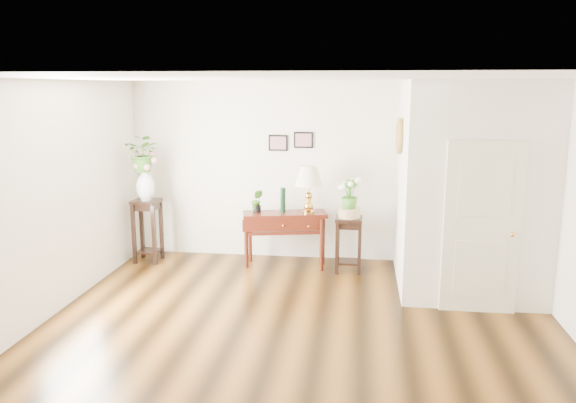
% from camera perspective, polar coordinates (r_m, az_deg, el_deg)
% --- Properties ---
extents(floor, '(6.00, 5.50, 0.02)m').
position_cam_1_polar(floor, '(6.59, 1.21, -12.74)').
color(floor, brown).
rests_on(floor, ground).
extents(ceiling, '(6.00, 5.50, 0.02)m').
position_cam_1_polar(ceiling, '(6.01, 1.33, 12.41)').
color(ceiling, white).
rests_on(ceiling, ground).
extents(wall_back, '(6.00, 0.02, 2.80)m').
position_cam_1_polar(wall_back, '(8.84, 3.19, 3.02)').
color(wall_back, white).
rests_on(wall_back, ground).
extents(wall_front, '(6.00, 0.02, 2.80)m').
position_cam_1_polar(wall_front, '(3.54, -3.63, -10.23)').
color(wall_front, white).
rests_on(wall_front, ground).
extents(wall_left, '(0.02, 5.50, 2.80)m').
position_cam_1_polar(wall_left, '(7.12, -23.51, -0.02)').
color(wall_left, white).
rests_on(wall_left, ground).
extents(partition, '(1.80, 1.95, 2.80)m').
position_cam_1_polar(partition, '(7.99, 17.85, 1.56)').
color(partition, white).
rests_on(partition, floor).
extents(door, '(0.90, 0.05, 2.10)m').
position_cam_1_polar(door, '(7.10, 19.09, -2.62)').
color(door, beige).
rests_on(door, floor).
extents(art_print_left, '(0.30, 0.02, 0.25)m').
position_cam_1_polar(art_print_left, '(8.84, -1.01, 5.97)').
color(art_print_left, black).
rests_on(art_print_left, wall_back).
extents(art_print_right, '(0.30, 0.02, 0.25)m').
position_cam_1_polar(art_print_right, '(8.78, 1.58, 6.26)').
color(art_print_right, black).
rests_on(art_print_right, wall_back).
extents(wall_ornament, '(0.07, 0.51, 0.51)m').
position_cam_1_polar(wall_ornament, '(7.91, 11.24, 6.56)').
color(wall_ornament, '#A47C3A').
rests_on(wall_ornament, partition).
extents(console_table, '(1.33, 0.68, 0.84)m').
position_cam_1_polar(console_table, '(8.60, -0.31, -3.87)').
color(console_table, '#380C07').
rests_on(console_table, floor).
extents(table_lamp, '(0.52, 0.52, 0.73)m').
position_cam_1_polar(table_lamp, '(8.39, 2.11, 1.14)').
color(table_lamp, gold).
rests_on(table_lamp, console_table).
extents(green_vase, '(0.09, 0.09, 0.38)m').
position_cam_1_polar(green_vase, '(8.47, -0.52, 0.01)').
color(green_vase, black).
rests_on(green_vase, console_table).
extents(potted_plant, '(0.19, 0.15, 0.33)m').
position_cam_1_polar(potted_plant, '(8.53, -3.18, 0.03)').
color(potted_plant, '#397A23').
rests_on(potted_plant, console_table).
extents(plant_stand_a, '(0.42, 0.42, 0.99)m').
position_cam_1_polar(plant_stand_a, '(9.09, -14.06, -2.89)').
color(plant_stand_a, black).
rests_on(plant_stand_a, floor).
extents(porcelain_vase, '(0.32, 0.32, 0.49)m').
position_cam_1_polar(porcelain_vase, '(8.94, -14.29, 1.59)').
color(porcelain_vase, white).
rests_on(porcelain_vase, plant_stand_a).
extents(lily_arrangement, '(0.58, 0.52, 0.58)m').
position_cam_1_polar(lily_arrangement, '(8.88, -14.44, 4.53)').
color(lily_arrangement, '#397A23').
rests_on(lily_arrangement, porcelain_vase).
extents(plant_stand_b, '(0.40, 0.40, 0.82)m').
position_cam_1_polar(plant_stand_b, '(8.42, 6.16, -4.35)').
color(plant_stand_b, black).
rests_on(plant_stand_b, floor).
extents(ceramic_bowl, '(0.35, 0.35, 0.14)m').
position_cam_1_polar(ceramic_bowl, '(8.30, 6.24, -1.08)').
color(ceramic_bowl, '#D9B78B').
rests_on(ceramic_bowl, plant_stand_b).
extents(narcissus, '(0.33, 0.33, 0.45)m').
position_cam_1_polar(narcissus, '(8.24, 6.28, 0.72)').
color(narcissus, '#397A23').
rests_on(narcissus, ceramic_bowl).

